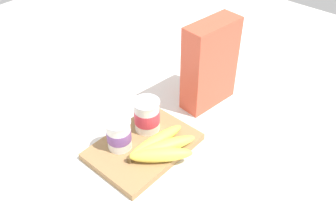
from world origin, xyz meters
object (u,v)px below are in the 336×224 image
cereal_box (210,65)px  banana_bunch (160,148)px  yogurt_cup_front (119,134)px  cutting_board (144,146)px  yogurt_cup_back (147,115)px

cereal_box → banana_bunch: 0.31m
banana_bunch → yogurt_cup_front: bearing=119.5°
cutting_board → yogurt_cup_back: 0.09m
cereal_box → cutting_board: bearing=-174.2°
cutting_board → banana_bunch: banana_bunch is taller
cutting_board → yogurt_cup_front: size_ratio=3.21×
yogurt_cup_back → banana_bunch: bearing=-116.9°
yogurt_cup_front → yogurt_cup_back: yogurt_cup_back is taller
yogurt_cup_front → yogurt_cup_back: 0.10m
yogurt_cup_back → banana_bunch: (-0.05, -0.09, -0.03)m
cereal_box → banana_bunch: cereal_box is taller
cereal_box → yogurt_cup_front: size_ratio=3.09×
cereal_box → yogurt_cup_back: (-0.24, 0.04, -0.07)m
cereal_box → yogurt_cup_front: bearing=178.9°
yogurt_cup_front → banana_bunch: 0.11m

